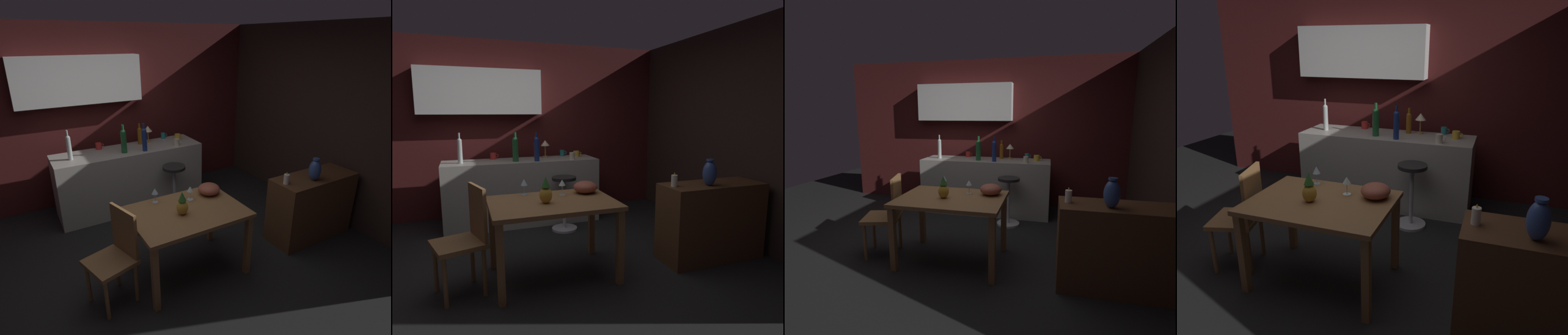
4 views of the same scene
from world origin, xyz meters
The scene contains 22 objects.
ground_plane centered at (0.00, 0.00, 0.00)m, with size 9.00×9.00×0.00m, color black.
wall_kitchen_back centered at (-0.06, 2.08, 1.41)m, with size 5.20×0.33×2.60m.
dining_table centered at (0.18, -0.23, 0.64)m, with size 1.16×0.83×0.74m.
kitchen_counter centered at (0.18, 1.50, 0.45)m, with size 2.10×0.60×0.90m, color #B2ADA3.
sideboard_cabinet centered at (1.86, -0.40, 0.41)m, with size 1.10×0.44×0.82m, color #56351E.
chair_near_window centered at (-0.60, -0.26, 0.51)m, with size 0.49×0.49×0.94m.
bar_stool centered at (0.64, 0.98, 0.39)m, with size 0.34×0.34×0.72m.
wine_glass_left centered at (-0.03, 0.10, 0.86)m, with size 0.07×0.07×0.16m.
wine_glass_right centered at (0.32, -0.04, 0.86)m, with size 0.07×0.07×0.16m.
pineapple_centerpiece centered at (0.10, -0.28, 0.84)m, with size 0.12×0.12×0.25m.
fruit_bowl centered at (0.58, -0.03, 0.80)m, with size 0.25×0.25×0.12m, color #9E4C38.
wine_bottle_green centered at (0.08, 1.39, 1.08)m, with size 0.08×0.08×0.40m.
wine_bottle_amber centered at (0.42, 1.65, 1.04)m, with size 0.07×0.07×0.31m.
wine_bottle_cobalt centered at (0.36, 1.31, 1.08)m, with size 0.07×0.07×0.40m.
wine_bottle_clear centered at (-0.62, 1.47, 1.08)m, with size 0.06×0.06×0.40m.
cup_teal centered at (0.84, 1.74, 0.94)m, with size 0.11×0.07×0.09m.
cup_red centered at (-0.18, 1.72, 0.95)m, with size 0.12×0.08×0.09m.
cup_mustard centered at (1.01, 1.57, 0.94)m, with size 0.13×0.09×0.09m.
cup_cream centered at (0.86, 1.30, 0.95)m, with size 0.11×0.08×0.10m.
counter_lamp centered at (0.56, 1.68, 1.09)m, with size 0.13×0.13×0.25m.
pillar_candle_tall centered at (1.40, -0.39, 0.88)m, with size 0.06×0.06×0.14m.
vase_ceramic_blue centered at (1.75, -0.48, 0.95)m, with size 0.14×0.14×0.27m.
Camera 4 is at (1.48, -2.64, 1.94)m, focal length 33.47 mm.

